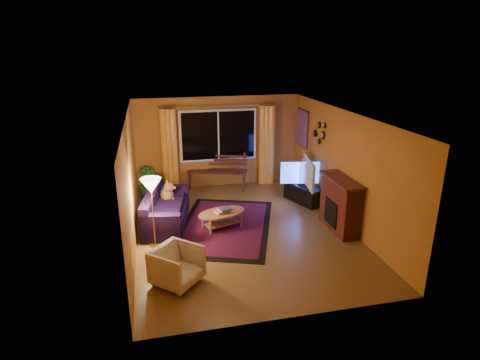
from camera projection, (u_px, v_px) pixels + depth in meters
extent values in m
cube|color=brown|center=(243.00, 231.00, 8.69)|extent=(4.50, 6.00, 0.02)
cube|color=white|center=(243.00, 115.00, 7.87)|extent=(4.50, 6.00, 0.02)
cube|color=#B3732A|center=(218.00, 142.00, 11.06)|extent=(4.50, 0.02, 2.50)
cube|color=#B3732A|center=(131.00, 184.00, 7.80)|extent=(0.02, 6.00, 2.50)
cube|color=#B3732A|center=(344.00, 168.00, 8.76)|extent=(0.02, 6.00, 2.50)
cube|color=black|center=(218.00, 136.00, 10.93)|extent=(2.00, 0.02, 1.30)
cylinder|color=#BF8C3F|center=(218.00, 106.00, 10.63)|extent=(3.20, 0.03, 0.03)
cylinder|color=orange|center=(169.00, 151.00, 10.69)|extent=(0.36, 0.36, 2.24)
cylinder|color=orange|center=(266.00, 145.00, 11.26)|extent=(0.36, 0.36, 2.24)
cube|color=#3C1D1A|center=(217.00, 180.00, 11.12)|extent=(1.71, 0.98, 0.49)
imported|color=#235B1E|center=(148.00, 183.00, 10.38)|extent=(0.57, 0.57, 0.80)
cube|color=black|center=(166.00, 209.00, 8.83)|extent=(1.16, 2.02, 0.77)
imported|color=beige|center=(177.00, 264.00, 6.65)|extent=(0.96, 0.97, 0.73)
cylinder|color=#BF8C3F|center=(153.00, 213.00, 7.81)|extent=(0.27, 0.27, 1.40)
cube|color=#5F031E|center=(225.00, 226.00, 8.86)|extent=(2.85, 3.53, 0.02)
cylinder|color=#A77251|center=(222.00, 220.00, 8.71)|extent=(1.34, 1.34, 0.39)
cube|color=black|center=(303.00, 194.00, 10.14)|extent=(0.71, 1.13, 0.45)
imported|color=black|center=(304.00, 172.00, 9.96)|extent=(0.39, 1.21, 0.69)
cube|color=maroon|center=(341.00, 205.00, 8.57)|extent=(0.40, 1.20, 1.10)
cube|color=#E05232|center=(302.00, 128.00, 10.88)|extent=(0.04, 0.76, 0.96)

